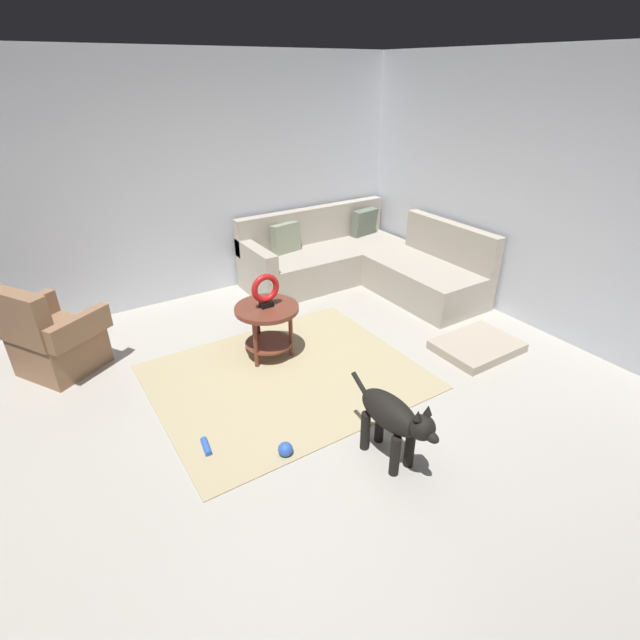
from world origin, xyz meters
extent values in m
cube|color=#B7B2A8|center=(0.00, 0.00, -0.05)|extent=(6.00, 6.00, 0.10)
cube|color=silver|center=(0.00, 2.94, 1.35)|extent=(6.00, 0.12, 2.70)
cube|color=silver|center=(2.94, 0.00, 1.35)|extent=(0.12, 6.00, 2.70)
cube|color=tan|center=(0.15, 0.70, 0.01)|extent=(2.30, 1.90, 0.01)
cube|color=#B2A899|center=(1.73, 2.41, 0.21)|extent=(2.20, 0.85, 0.42)
cube|color=#B2A899|center=(1.73, 2.76, 0.65)|extent=(2.20, 0.14, 0.46)
cube|color=#B2A899|center=(2.41, 1.28, 0.21)|extent=(0.85, 1.40, 0.42)
cube|color=#B2A899|center=(2.76, 1.28, 0.65)|extent=(0.14, 1.40, 0.46)
cube|color=#B2A899|center=(0.71, 2.41, 0.53)|extent=(0.16, 0.85, 0.22)
cube|color=slate|center=(2.48, 2.61, 0.59)|extent=(0.40, 0.22, 0.39)
cube|color=gray|center=(1.23, 2.61, 0.59)|extent=(0.40, 0.21, 0.39)
cube|color=#936B4C|center=(-1.52, 1.97, 0.20)|extent=(0.83, 0.83, 0.40)
cube|color=#936B4C|center=(-1.73, 1.84, 0.64)|extent=(0.43, 0.58, 0.48)
cube|color=#936B4C|center=(-1.70, 2.27, 0.51)|extent=(0.56, 0.40, 0.22)
cube|color=#936B4C|center=(-1.34, 1.67, 0.51)|extent=(0.56, 0.40, 0.22)
cylinder|color=brown|center=(0.19, 1.11, 0.52)|extent=(0.60, 0.60, 0.04)
cylinder|color=brown|center=(0.19, 1.11, 0.15)|extent=(0.45, 0.45, 0.02)
cylinder|color=brown|center=(0.19, 1.32, 0.25)|extent=(0.04, 0.04, 0.50)
cylinder|color=brown|center=(0.00, 1.00, 0.25)|extent=(0.04, 0.04, 0.50)
cylinder|color=brown|center=(0.37, 1.00, 0.25)|extent=(0.04, 0.04, 0.50)
cube|color=black|center=(0.19, 1.11, 0.57)|extent=(0.12, 0.08, 0.05)
torus|color=red|center=(0.19, 1.11, 0.73)|extent=(0.28, 0.06, 0.28)
cube|color=#B2A38E|center=(1.98, 0.08, 0.04)|extent=(0.80, 0.60, 0.09)
cylinder|color=black|center=(0.35, -0.71, 0.16)|extent=(0.07, 0.07, 0.32)
cylinder|color=black|center=(0.21, -0.72, 0.16)|extent=(0.07, 0.07, 0.32)
cylinder|color=black|center=(0.33, -0.40, 0.16)|extent=(0.07, 0.07, 0.32)
cylinder|color=black|center=(0.19, -0.41, 0.16)|extent=(0.07, 0.07, 0.32)
ellipsoid|color=black|center=(0.27, -0.56, 0.40)|extent=(0.24, 0.53, 0.24)
sphere|color=black|center=(0.28, -0.86, 0.48)|extent=(0.17, 0.17, 0.17)
ellipsoid|color=black|center=(0.29, -0.94, 0.46)|extent=(0.08, 0.12, 0.07)
cone|color=black|center=(0.33, -0.85, 0.59)|extent=(0.06, 0.06, 0.07)
cone|color=black|center=(0.24, -0.85, 0.59)|extent=(0.06, 0.06, 0.07)
cylinder|color=black|center=(0.25, -0.25, 0.44)|extent=(0.05, 0.20, 0.16)
sphere|color=blue|center=(-0.34, -0.16, 0.05)|extent=(0.11, 0.11, 0.11)
cylinder|color=blue|center=(-0.80, 0.21, 0.03)|extent=(0.07, 0.18, 0.05)
camera|label=1|loc=(-1.54, -2.48, 2.50)|focal=26.68mm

